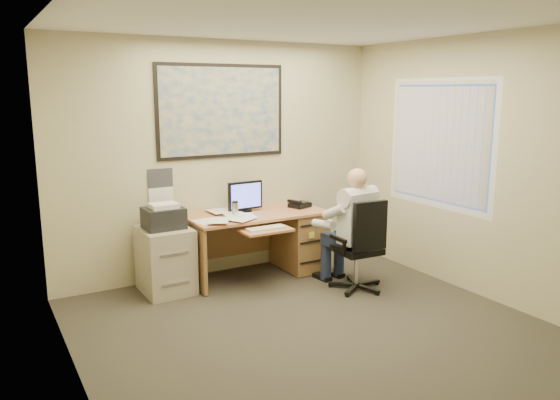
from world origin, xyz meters
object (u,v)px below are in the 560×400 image
desk (280,235)px  filing_cabinet (165,254)px  person (356,229)px  office_chair (360,264)px

desk → filing_cabinet: bearing=179.8°
desk → person: 1.04m
person → desk: bearing=107.4°
desk → office_chair: desk is taller
office_chair → person: size_ratio=0.76×
office_chair → desk: bearing=115.8°
filing_cabinet → office_chair: office_chair is taller
desk → filing_cabinet: 1.41m
filing_cabinet → desk: bearing=-1.5°
desk → filing_cabinet: (-1.41, 0.01, -0.03)m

